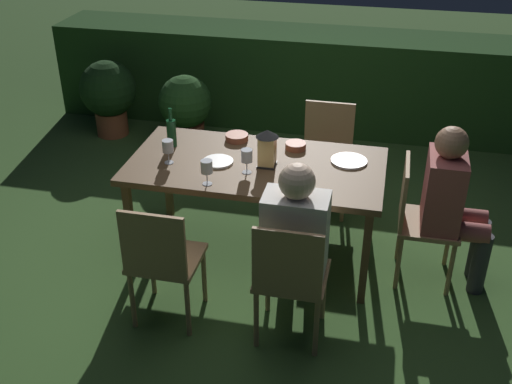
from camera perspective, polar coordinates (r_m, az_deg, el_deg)
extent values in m
plane|color=#385B28|center=(4.68, 0.00, -5.66)|extent=(16.00, 16.00, 0.00)
cube|color=brown|center=(4.29, 0.00, 2.38)|extent=(1.75, 0.90, 0.04)
cube|color=brown|center=(4.40, -11.40, -3.20)|extent=(0.05, 0.05, 0.71)
cube|color=brown|center=(4.09, 9.95, -5.94)|extent=(0.05, 0.05, 0.71)
cube|color=brown|center=(5.00, -8.07, 1.38)|extent=(0.05, 0.05, 0.71)
cube|color=brown|center=(4.72, 10.60, -0.68)|extent=(0.05, 0.05, 0.71)
cube|color=#9E7A51|center=(3.92, -8.16, -6.03)|extent=(0.42, 0.40, 0.03)
cube|color=#9E7A51|center=(3.65, -9.41, -4.83)|extent=(0.40, 0.02, 0.42)
cylinder|color=#9E7A51|center=(4.24, -9.46, -6.85)|extent=(0.03, 0.03, 0.42)
cylinder|color=#9E7A51|center=(4.13, -4.77, -7.57)|extent=(0.03, 0.03, 0.42)
cylinder|color=#9E7A51|center=(4.00, -11.23, -9.65)|extent=(0.03, 0.03, 0.42)
cylinder|color=#9E7A51|center=(3.88, -6.25, -10.53)|extent=(0.03, 0.03, 0.42)
cube|color=#9E7A51|center=(5.05, 6.31, 2.79)|extent=(0.42, 0.40, 0.03)
cube|color=#9E7A51|center=(5.12, 6.71, 5.96)|extent=(0.40, 0.03, 0.42)
cylinder|color=#9E7A51|center=(5.00, 7.96, -0.59)|extent=(0.03, 0.03, 0.42)
cylinder|color=#9E7A51|center=(5.03, 3.89, -0.14)|extent=(0.03, 0.03, 0.42)
cylinder|color=#9E7A51|center=(5.29, 8.34, 1.22)|extent=(0.03, 0.03, 0.42)
cylinder|color=#9E7A51|center=(5.32, 4.49, 1.64)|extent=(0.03, 0.03, 0.42)
cube|color=#9E7A51|center=(4.37, 15.48, -2.81)|extent=(0.40, 0.42, 0.03)
cube|color=#9E7A51|center=(4.25, 13.38, 0.02)|extent=(0.03, 0.40, 0.42)
cylinder|color=#9E7A51|center=(4.66, 17.16, -4.20)|extent=(0.03, 0.03, 0.42)
cylinder|color=#9E7A51|center=(4.36, 17.35, -6.79)|extent=(0.03, 0.03, 0.42)
cylinder|color=#9E7A51|center=(4.63, 13.00, -3.76)|extent=(0.03, 0.03, 0.42)
cylinder|color=#9E7A51|center=(4.34, 12.88, -6.33)|extent=(0.03, 0.03, 0.42)
cube|color=#9E4C47|center=(4.25, 16.76, 0.12)|extent=(0.24, 0.38, 0.50)
sphere|color=#997051|center=(4.09, 17.45, 4.31)|extent=(0.21, 0.21, 0.21)
cylinder|color=#9E4C47|center=(4.46, 18.07, -2.17)|extent=(0.36, 0.13, 0.13)
cylinder|color=#9E4C47|center=(4.30, 18.19, -3.41)|extent=(0.36, 0.13, 0.13)
cylinder|color=#333338|center=(4.60, 19.58, -4.89)|extent=(0.11, 0.11, 0.45)
cylinder|color=#333338|center=(4.45, 19.76, -6.18)|extent=(0.11, 0.11, 0.45)
cube|color=#9E7A51|center=(3.75, 3.30, -7.64)|extent=(0.42, 0.40, 0.03)
cube|color=#9E7A51|center=(3.47, 2.88, -6.53)|extent=(0.40, 0.02, 0.42)
cylinder|color=#9E7A51|center=(4.05, 1.09, -8.41)|extent=(0.03, 0.03, 0.42)
cylinder|color=#9E7A51|center=(4.01, 6.20, -9.07)|extent=(0.03, 0.03, 0.42)
cylinder|color=#9E7A51|center=(3.79, 0.02, -11.51)|extent=(0.03, 0.03, 0.42)
cylinder|color=#9E7A51|center=(3.75, 5.52, -12.26)|extent=(0.03, 0.03, 0.42)
cube|color=white|center=(3.65, 3.59, -3.77)|extent=(0.38, 0.24, 0.50)
sphere|color=beige|center=(3.47, 3.76, 0.98)|extent=(0.21, 0.21, 0.21)
cylinder|color=white|center=(3.91, 2.52, -5.40)|extent=(0.13, 0.36, 0.13)
cylinder|color=white|center=(3.89, 5.14, -5.72)|extent=(0.13, 0.36, 0.13)
cylinder|color=#333338|center=(4.17, 2.85, -6.84)|extent=(0.11, 0.11, 0.45)
cylinder|color=#333338|center=(4.15, 5.31, -7.14)|extent=(0.11, 0.11, 0.45)
cube|color=black|center=(4.25, 1.01, 2.52)|extent=(0.12, 0.12, 0.01)
cube|color=#F9D17A|center=(4.20, 1.02, 3.82)|extent=(0.11, 0.11, 0.20)
cone|color=black|center=(4.15, 1.04, 5.37)|extent=(0.15, 0.15, 0.05)
cylinder|color=#144723|center=(4.53, -7.72, 5.35)|extent=(0.07, 0.07, 0.20)
cylinder|color=#144723|center=(4.47, -7.84, 7.04)|extent=(0.03, 0.03, 0.09)
cylinder|color=silver|center=(4.33, -7.94, 2.69)|extent=(0.06, 0.06, 0.00)
cylinder|color=silver|center=(4.31, -7.98, 3.19)|extent=(0.01, 0.01, 0.08)
cylinder|color=silver|center=(4.28, -8.06, 4.18)|extent=(0.08, 0.08, 0.08)
cylinder|color=maroon|center=(4.29, -8.04, 3.89)|extent=(0.07, 0.07, 0.03)
cylinder|color=silver|center=(4.03, -4.47, 0.76)|extent=(0.06, 0.06, 0.00)
cylinder|color=silver|center=(4.01, -4.49, 1.28)|extent=(0.01, 0.01, 0.08)
cylinder|color=silver|center=(3.98, -4.54, 2.33)|extent=(0.08, 0.08, 0.08)
cylinder|color=maroon|center=(3.99, -4.52, 2.02)|extent=(0.07, 0.07, 0.03)
cylinder|color=silver|center=(4.16, -0.84, 1.82)|extent=(0.06, 0.06, 0.00)
cylinder|color=silver|center=(4.14, -0.85, 2.33)|extent=(0.01, 0.01, 0.08)
cylinder|color=silver|center=(4.10, -0.85, 3.35)|extent=(0.08, 0.08, 0.08)
cylinder|color=maroon|center=(4.12, -0.85, 3.05)|extent=(0.07, 0.07, 0.03)
cylinder|color=white|center=(4.30, -3.49, 2.80)|extent=(0.21, 0.21, 0.01)
cylinder|color=white|center=(4.35, 8.50, 2.83)|extent=(0.25, 0.25, 0.01)
cylinder|color=#9E5138|center=(4.49, 3.65, 4.24)|extent=(0.15, 0.15, 0.05)
cylinder|color=#424C1E|center=(4.48, 3.65, 4.35)|extent=(0.13, 0.13, 0.01)
cylinder|color=#9E5138|center=(4.61, -1.76, 5.03)|extent=(0.17, 0.17, 0.05)
cylinder|color=tan|center=(4.61, -1.76, 5.13)|extent=(0.14, 0.14, 0.01)
cylinder|color=#9E5138|center=(4.02, 3.65, 1.03)|extent=(0.11, 0.11, 0.05)
cylinder|color=#477533|center=(4.01, 3.65, 1.15)|extent=(0.10, 0.10, 0.01)
cube|color=#1E4219|center=(6.69, 4.89, 10.26)|extent=(5.38, 0.72, 0.98)
cylinder|color=#9E5133|center=(6.68, -13.01, 6.21)|extent=(0.32, 0.32, 0.25)
sphere|color=#193816|center=(6.54, -13.38, 9.17)|extent=(0.57, 0.57, 0.57)
cylinder|color=brown|center=(6.26, -6.32, 5.23)|extent=(0.35, 0.35, 0.26)
sphere|color=#234C1E|center=(6.13, -6.50, 8.19)|extent=(0.52, 0.52, 0.52)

